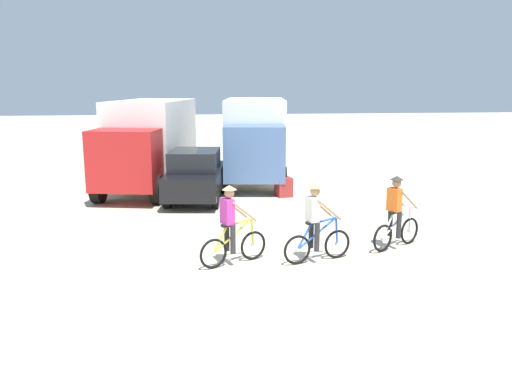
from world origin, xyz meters
name	(u,v)px	position (x,y,z in m)	size (l,w,h in m)	color
ground_plane	(254,289)	(0.00, 0.00, 0.00)	(120.00, 120.00, 0.00)	beige
box_truck_white_box	(149,140)	(-2.79, 10.68, 1.87)	(3.63, 7.08, 3.35)	white
box_truck_avon_van	(255,136)	(1.44, 11.85, 1.87)	(3.17, 6.99, 3.35)	white
sedan_parked	(195,175)	(-1.06, 8.29, 0.88)	(2.29, 4.39, 1.76)	black
cyclist_orange_shirt	(231,228)	(-0.33, 1.50, 0.85)	(1.56, 0.88, 1.82)	black
cyclist_cowboy_hat	(316,226)	(1.57, 1.46, 0.85)	(1.67, 0.68, 1.82)	black
cyclist_near_camera	(396,215)	(3.75, 2.20, 0.85)	(1.51, 0.95, 1.82)	black
supply_crate	(284,187)	(2.08, 8.52, 0.35)	(0.52, 0.58, 0.69)	#9E2D2D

